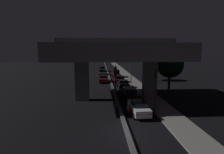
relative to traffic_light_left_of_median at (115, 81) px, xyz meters
name	(u,v)px	position (x,y,z in m)	size (l,w,h in m)	color
ground_plane	(127,133)	(0.60, -4.82, -3.74)	(200.00, 200.00, 0.00)	black
median_divider	(109,76)	(0.60, 30.18, -3.61)	(0.40, 126.00, 0.26)	#4C4C51
sidewalk_right	(131,80)	(5.88, 23.18, -3.67)	(2.85, 126.00, 0.15)	gray
elevated_overpass	(116,53)	(0.60, 5.82, 2.98)	(17.01, 13.50, 8.84)	slate
traffic_light_left_of_median	(115,81)	(0.00, 0.00, 0.00)	(0.30, 0.49, 5.51)	black
traffic_light_right_of_median	(156,83)	(4.56, 0.00, -0.20)	(0.30, 0.49, 5.19)	black
street_lamp	(130,63)	(4.78, 18.96, 0.62)	(1.90, 0.32, 7.37)	#2D2D30
car_white_lead	(139,107)	(2.59, -0.39, -2.92)	(1.94, 4.64, 1.54)	silver
car_black_second	(130,93)	(2.70, 6.44, -2.91)	(2.10, 4.46, 1.61)	black
car_black_third	(123,84)	(2.66, 13.70, -2.95)	(2.15, 4.02, 1.55)	black
car_dark_red_fourth	(119,79)	(2.36, 19.61, -2.92)	(2.08, 4.02, 1.59)	#591414
car_dark_red_fifth	(116,74)	(2.51, 27.43, -2.68)	(1.94, 4.22, 2.05)	#591414
car_dark_red_lead_oncoming	(103,79)	(-1.11, 20.37, -2.95)	(2.08, 4.63, 1.55)	#591414
car_grey_second_oncoming	(102,72)	(-1.31, 32.25, -2.86)	(2.07, 4.49, 1.71)	#515459
car_dark_green_third_oncoming	(102,69)	(-1.15, 41.23, -2.81)	(2.02, 3.95, 1.80)	black
motorcycle_red_filtering_near	(128,110)	(1.41, -0.49, -3.13)	(0.32, 1.81, 1.42)	black
pedestrian_on_sidewalk	(147,88)	(5.86, 8.62, -2.67)	(0.31, 0.31, 1.81)	black
roadside_tree_kerbside_near	(170,65)	(9.64, 8.76, 1.10)	(4.33, 4.33, 7.02)	#2D2116
roadside_tree_kerbside_mid	(148,60)	(9.51, 22.04, 1.15)	(3.85, 3.85, 6.85)	#38281C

